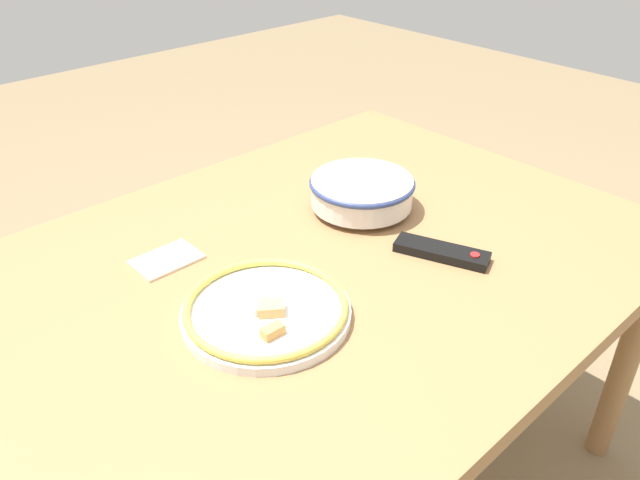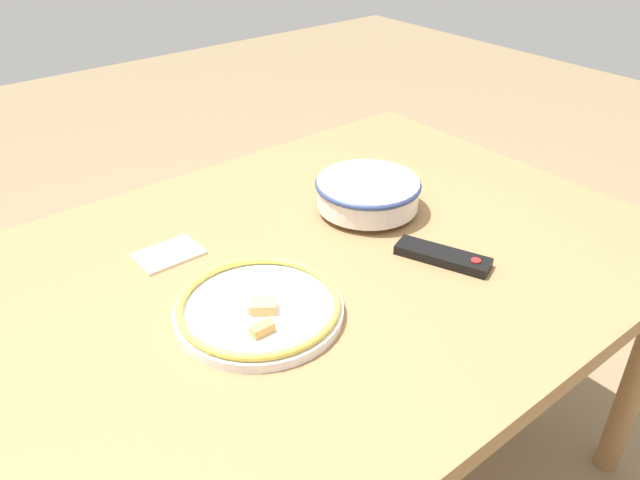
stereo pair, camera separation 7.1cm
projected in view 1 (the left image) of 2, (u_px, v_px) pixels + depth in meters
name	position (u px, v px, depth m)	size (l,w,h in m)	color
dining_table	(310.00, 288.00, 1.30)	(1.47, 1.04, 0.71)	olive
noodle_bowl	(362.00, 192.00, 1.42)	(0.24, 0.24, 0.08)	silver
food_plate	(266.00, 310.00, 1.10)	(0.30, 0.30, 0.04)	white
tv_remote	(442.00, 252.00, 1.27)	(0.12, 0.20, 0.02)	black
folded_napkin	(167.00, 260.00, 1.26)	(0.13, 0.09, 0.01)	beige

